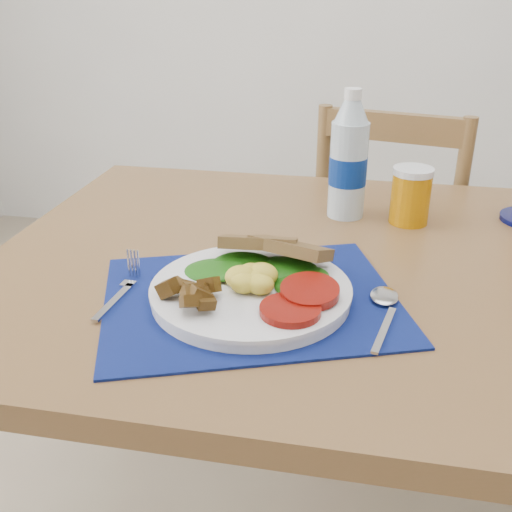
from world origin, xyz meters
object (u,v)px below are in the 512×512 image
Objects in this scene: breakfast_plate at (246,287)px; juice_glass at (411,197)px; water_bottle at (348,162)px; chair_far at (391,228)px.

juice_glass reaches higher than breakfast_plate.
juice_glass is (0.12, -0.02, -0.06)m from water_bottle.
juice_glass is (0.24, 0.36, 0.03)m from breakfast_plate.
chair_far reaches higher than juice_glass.
breakfast_plate is 1.17× the size of water_bottle.
water_bottle is (0.12, 0.38, 0.09)m from breakfast_plate.
juice_glass is at bearing 60.35° from breakfast_plate.
juice_glass is at bearing 103.27° from chair_far.
water_bottle is (-0.11, -0.44, 0.31)m from chair_far.
chair_far is 0.88m from breakfast_plate.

